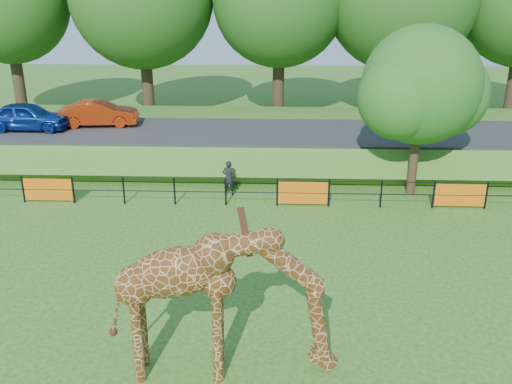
% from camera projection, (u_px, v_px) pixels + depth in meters
% --- Properties ---
extents(ground, '(90.00, 90.00, 0.00)m').
position_uv_depth(ground, '(199.00, 321.00, 14.85)').
color(ground, '#2B5715').
rests_on(ground, ground).
extents(giraffe, '(5.04, 1.17, 3.57)m').
position_uv_depth(giraffe, '(225.00, 303.00, 12.34)').
color(giraffe, '#552E11').
rests_on(giraffe, ground).
extents(perimeter_fence, '(28.07, 0.10, 1.10)m').
position_uv_depth(perimeter_fence, '(226.00, 192.00, 22.12)').
color(perimeter_fence, black).
rests_on(perimeter_fence, ground).
extents(embankment, '(40.00, 9.00, 1.30)m').
position_uv_depth(embankment, '(239.00, 138.00, 29.09)').
color(embankment, '#2B5715').
rests_on(embankment, ground).
extents(road, '(40.00, 5.00, 0.12)m').
position_uv_depth(road, '(236.00, 132.00, 27.43)').
color(road, '#28282B').
rests_on(road, embankment).
extents(car_blue, '(3.94, 1.61, 1.34)m').
position_uv_depth(car_blue, '(28.00, 116.00, 27.34)').
color(car_blue, '#1339A0').
rests_on(car_blue, road).
extents(car_red, '(3.90, 1.71, 1.25)m').
position_uv_depth(car_red, '(99.00, 113.00, 28.13)').
color(car_red, '#AF2D0C').
rests_on(car_red, road).
extents(visitor, '(0.54, 0.37, 1.43)m').
position_uv_depth(visitor, '(229.00, 178.00, 23.20)').
color(visitor, black).
rests_on(visitor, ground).
extents(tree_east, '(5.40, 4.71, 6.76)m').
position_uv_depth(tree_east, '(423.00, 90.00, 22.04)').
color(tree_east, '#352618').
rests_on(tree_east, ground).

